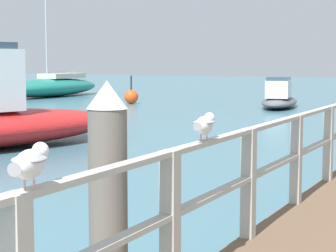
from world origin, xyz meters
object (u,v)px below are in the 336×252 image
Objects in this scene: seagull_background at (204,124)px; channel_buoy at (131,97)px; seagull_foreground at (30,162)px; dock_piling_near at (108,217)px; boat_3 at (52,87)px; boat_4 at (279,97)px.

channel_buoy is at bearing 112.28° from seagull_background.
seagull_foreground is 0.97× the size of seagull_background.
seagull_foreground is at bearing -73.63° from dock_piling_near.
seagull_background is 0.04× the size of boat_3.
seagull_foreground is 0.08× the size of boat_4.
seagull_background is 25.78m from channel_buoy.
boat_4 is at bearing 170.20° from boat_3.
seagull_foreground and seagull_background have the same top height.
dock_piling_near is 4.16× the size of seagull_background.
seagull_foreground reaches higher than boat_4.
boat_3 reaches higher than boat_4.
dock_piling_near is 33.23m from boat_3.
dock_piling_near is 4.30× the size of seagull_foreground.
channel_buoy is (7.45, -3.28, -0.24)m from boat_3.
boat_3 is (-21.20, 27.18, -1.02)m from seagull_foreground.
dock_piling_near is 1.47m from seagull_foreground.
seagull_foreground is (0.38, -1.28, 0.61)m from dock_piling_near.
boat_4 is at bearing 104.56° from dock_piling_near.
boat_4 is 3.94× the size of channel_buoy.
boat_3 is 8.14m from channel_buoy.
seagull_foreground reaches higher than channel_buoy.
seagull_foreground is 0.04× the size of boat_3.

